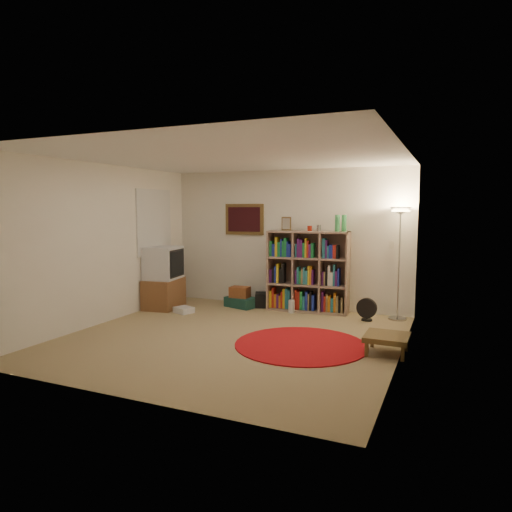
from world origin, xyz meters
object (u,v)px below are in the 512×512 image
at_px(floor_fan, 367,309).
at_px(side_table, 387,338).
at_px(tv_stand, 164,278).
at_px(floor_lamp, 400,226).
at_px(bookshelf, 307,273).
at_px(suitcase, 241,302).

relative_size(floor_fan, side_table, 0.70).
xyz_separation_m(floor_fan, tv_stand, (-3.57, -0.48, 0.35)).
xyz_separation_m(floor_lamp, tv_stand, (-4.01, -0.78, -0.98)).
bearing_deg(bookshelf, floor_fan, -19.46).
relative_size(floor_fan, suitcase, 0.58).
xyz_separation_m(tv_stand, suitcase, (1.27, 0.62, -0.45)).
bearing_deg(floor_fan, side_table, -64.94).
relative_size(floor_lamp, tv_stand, 1.63).
distance_m(floor_fan, tv_stand, 3.61).
height_order(suitcase, side_table, side_table).
height_order(bookshelf, side_table, bookshelf).
distance_m(floor_lamp, side_table, 2.30).
distance_m(floor_lamp, floor_fan, 1.43).
bearing_deg(suitcase, floor_fan, 13.26).
bearing_deg(suitcase, bookshelf, 24.67).
height_order(bookshelf, floor_fan, bookshelf).
relative_size(tv_stand, side_table, 2.10).
xyz_separation_m(suitcase, side_table, (2.83, -1.73, 0.11)).
bearing_deg(tv_stand, suitcase, 17.91).
height_order(bookshelf, floor_lamp, floor_lamp).
bearing_deg(tv_stand, floor_fan, -0.51).
bearing_deg(tv_stand, side_table, -23.31).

